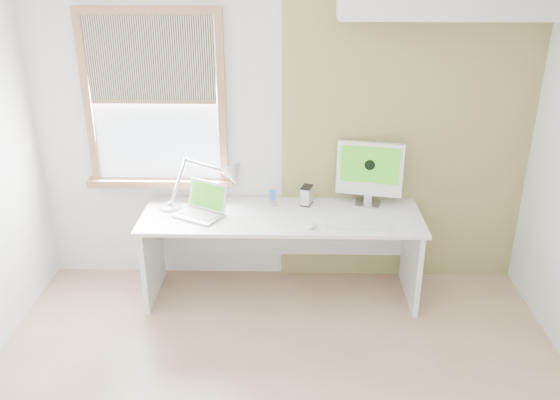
{
  "coord_description": "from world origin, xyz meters",
  "views": [
    {
      "loc": [
        0.08,
        -2.75,
        2.65
      ],
      "look_at": [
        0.0,
        1.05,
        1.0
      ],
      "focal_mm": 37.22,
      "sensor_mm": 36.0,
      "label": 1
    }
  ],
  "objects_px": {
    "laptop": "(203,207)",
    "desk_lamp": "(221,179)",
    "imac": "(370,170)",
    "desk": "(282,233)",
    "external_drive": "(307,195)"
  },
  "relations": [
    {
      "from": "imac",
      "to": "desk",
      "type": "bearing_deg",
      "value": -166.06
    },
    {
      "from": "laptop",
      "to": "imac",
      "type": "bearing_deg",
      "value": 10.16
    },
    {
      "from": "desk",
      "to": "laptop",
      "type": "xyz_separation_m",
      "value": [
        -0.62,
        -0.06,
        0.26
      ]
    },
    {
      "from": "desk",
      "to": "laptop",
      "type": "height_order",
      "value": "laptop"
    },
    {
      "from": "desk_lamp",
      "to": "imac",
      "type": "xyz_separation_m",
      "value": [
        1.19,
        0.04,
        0.07
      ]
    },
    {
      "from": "desk",
      "to": "desk_lamp",
      "type": "height_order",
      "value": "desk_lamp"
    },
    {
      "from": "laptop",
      "to": "external_drive",
      "type": "distance_m",
      "value": 0.84
    },
    {
      "from": "imac",
      "to": "external_drive",
      "type": "bearing_deg",
      "value": -176.93
    },
    {
      "from": "desk_lamp",
      "to": "laptop",
      "type": "distance_m",
      "value": 0.28
    },
    {
      "from": "laptop",
      "to": "external_drive",
      "type": "relative_size",
      "value": 2.81
    },
    {
      "from": "laptop",
      "to": "imac",
      "type": "distance_m",
      "value": 1.36
    },
    {
      "from": "desk",
      "to": "external_drive",
      "type": "relative_size",
      "value": 14.02
    },
    {
      "from": "external_drive",
      "to": "imac",
      "type": "distance_m",
      "value": 0.55
    },
    {
      "from": "laptop",
      "to": "desk_lamp",
      "type": "bearing_deg",
      "value": 57.07
    },
    {
      "from": "external_drive",
      "to": "imac",
      "type": "height_order",
      "value": "imac"
    }
  ]
}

